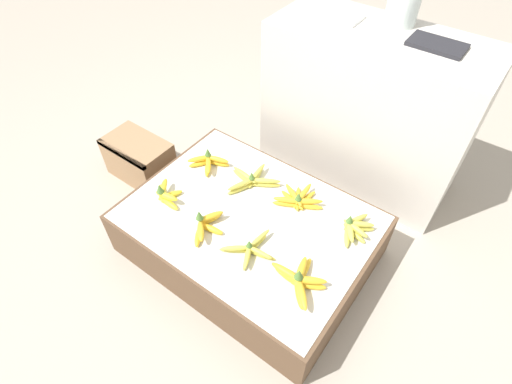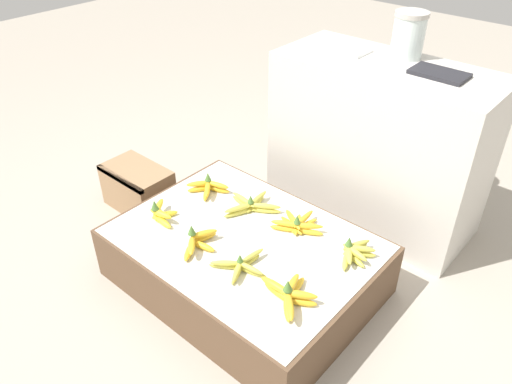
{
  "view_description": "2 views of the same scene",
  "coord_description": "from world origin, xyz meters",
  "px_view_note": "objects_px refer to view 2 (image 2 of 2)",
  "views": [
    {
      "loc": [
        0.72,
        -0.92,
        1.68
      ],
      "look_at": [
        -0.04,
        0.11,
        0.31
      ],
      "focal_mm": 28.0,
      "sensor_mm": 36.0,
      "label": 1
    },
    {
      "loc": [
        1.13,
        -1.23,
        1.66
      ],
      "look_at": [
        -0.01,
        0.09,
        0.46
      ],
      "focal_mm": 35.0,
      "sensor_mm": 36.0,
      "label": 2
    }
  ],
  "objects_px": {
    "banana_bunch_middle_left": "(208,187)",
    "banana_bunch_front_left": "(160,213)",
    "banana_bunch_front_right": "(289,295)",
    "foam_tray_white": "(340,47)",
    "banana_bunch_front_midleft": "(198,241)",
    "banana_bunch_front_midright": "(241,266)",
    "banana_bunch_middle_midleft": "(251,205)",
    "wooden_crate": "(138,188)",
    "banana_bunch_middle_midright": "(297,225)",
    "banana_bunch_middle_right": "(354,252)",
    "glass_jar": "(409,35)"
  },
  "relations": [
    {
      "from": "banana_bunch_front_midleft",
      "to": "banana_bunch_front_left",
      "type": "bearing_deg",
      "value": 174.89
    },
    {
      "from": "glass_jar",
      "to": "foam_tray_white",
      "type": "bearing_deg",
      "value": -160.25
    },
    {
      "from": "banana_bunch_middle_left",
      "to": "foam_tray_white",
      "type": "distance_m",
      "value": 0.94
    },
    {
      "from": "foam_tray_white",
      "to": "banana_bunch_front_right",
      "type": "bearing_deg",
      "value": -63.48
    },
    {
      "from": "banana_bunch_middle_midleft",
      "to": "banana_bunch_front_midleft",
      "type": "bearing_deg",
      "value": -88.63
    },
    {
      "from": "banana_bunch_middle_midright",
      "to": "banana_bunch_middle_right",
      "type": "bearing_deg",
      "value": 1.23
    },
    {
      "from": "banana_bunch_front_right",
      "to": "banana_bunch_middle_left",
      "type": "xyz_separation_m",
      "value": [
        -0.74,
        0.31,
        -0.0
      ]
    },
    {
      "from": "banana_bunch_middle_right",
      "to": "banana_bunch_middle_midright",
      "type": "bearing_deg",
      "value": -178.77
    },
    {
      "from": "banana_bunch_front_midleft",
      "to": "banana_bunch_front_right",
      "type": "relative_size",
      "value": 0.93
    },
    {
      "from": "wooden_crate",
      "to": "foam_tray_white",
      "type": "height_order",
      "value": "foam_tray_white"
    },
    {
      "from": "banana_bunch_middle_left",
      "to": "banana_bunch_middle_midleft",
      "type": "relative_size",
      "value": 0.72
    },
    {
      "from": "glass_jar",
      "to": "foam_tray_white",
      "type": "distance_m",
      "value": 0.33
    },
    {
      "from": "banana_bunch_front_left",
      "to": "banana_bunch_middle_midleft",
      "type": "xyz_separation_m",
      "value": [
        0.27,
        0.32,
        -0.01
      ]
    },
    {
      "from": "banana_bunch_middle_midleft",
      "to": "glass_jar",
      "type": "distance_m",
      "value": 1.07
    },
    {
      "from": "banana_bunch_front_right",
      "to": "glass_jar",
      "type": "distance_m",
      "value": 1.33
    },
    {
      "from": "banana_bunch_middle_right",
      "to": "banana_bunch_middle_left",
      "type": "bearing_deg",
      "value": -175.56
    },
    {
      "from": "banana_bunch_front_midright",
      "to": "banana_bunch_middle_left",
      "type": "height_order",
      "value": "banana_bunch_middle_left"
    },
    {
      "from": "banana_bunch_front_midleft",
      "to": "foam_tray_white",
      "type": "xyz_separation_m",
      "value": [
        -0.04,
        1.04,
        0.56
      ]
    },
    {
      "from": "banana_bunch_front_midleft",
      "to": "banana_bunch_middle_midleft",
      "type": "xyz_separation_m",
      "value": [
        -0.01,
        0.35,
        -0.0
      ]
    },
    {
      "from": "banana_bunch_middle_left",
      "to": "banana_bunch_front_left",
      "type": "bearing_deg",
      "value": -92.55
    },
    {
      "from": "wooden_crate",
      "to": "foam_tray_white",
      "type": "bearing_deg",
      "value": 49.36
    },
    {
      "from": "foam_tray_white",
      "to": "wooden_crate",
      "type": "bearing_deg",
      "value": -130.64
    },
    {
      "from": "banana_bunch_middle_right",
      "to": "wooden_crate",
      "type": "bearing_deg",
      "value": -173.33
    },
    {
      "from": "banana_bunch_front_right",
      "to": "banana_bunch_middle_midleft",
      "type": "height_order",
      "value": "banana_bunch_front_right"
    },
    {
      "from": "banana_bunch_front_left",
      "to": "glass_jar",
      "type": "distance_m",
      "value": 1.41
    },
    {
      "from": "wooden_crate",
      "to": "banana_bunch_middle_midright",
      "type": "height_order",
      "value": "banana_bunch_middle_midright"
    },
    {
      "from": "banana_bunch_middle_midright",
      "to": "banana_bunch_middle_right",
      "type": "height_order",
      "value": "banana_bunch_middle_right"
    },
    {
      "from": "banana_bunch_front_right",
      "to": "banana_bunch_middle_midleft",
      "type": "relative_size",
      "value": 0.91
    },
    {
      "from": "banana_bunch_middle_right",
      "to": "foam_tray_white",
      "type": "bearing_deg",
      "value": 130.46
    },
    {
      "from": "banana_bunch_front_midleft",
      "to": "banana_bunch_middle_left",
      "type": "relative_size",
      "value": 1.18
    },
    {
      "from": "banana_bunch_front_midright",
      "to": "banana_bunch_middle_midright",
      "type": "distance_m",
      "value": 0.36
    },
    {
      "from": "banana_bunch_middle_right",
      "to": "banana_bunch_front_left",
      "type": "bearing_deg",
      "value": -156.27
    },
    {
      "from": "banana_bunch_middle_midright",
      "to": "banana_bunch_middle_right",
      "type": "distance_m",
      "value": 0.29
    },
    {
      "from": "banana_bunch_middle_midright",
      "to": "glass_jar",
      "type": "relative_size",
      "value": 1.07
    },
    {
      "from": "banana_bunch_front_midright",
      "to": "glass_jar",
      "type": "height_order",
      "value": "glass_jar"
    },
    {
      "from": "banana_bunch_middle_right",
      "to": "banana_bunch_front_midleft",
      "type": "bearing_deg",
      "value": -144.51
    },
    {
      "from": "wooden_crate",
      "to": "banana_bunch_middle_midright",
      "type": "xyz_separation_m",
      "value": [
        0.98,
        0.14,
        0.17
      ]
    },
    {
      "from": "banana_bunch_middle_right",
      "to": "glass_jar",
      "type": "relative_size",
      "value": 1.01
    },
    {
      "from": "banana_bunch_middle_midleft",
      "to": "foam_tray_white",
      "type": "height_order",
      "value": "foam_tray_white"
    },
    {
      "from": "banana_bunch_middle_midleft",
      "to": "banana_bunch_middle_midright",
      "type": "distance_m",
      "value": 0.25
    },
    {
      "from": "banana_bunch_middle_midright",
      "to": "banana_bunch_front_midright",
      "type": "bearing_deg",
      "value": -92.01
    },
    {
      "from": "banana_bunch_front_left",
      "to": "foam_tray_white",
      "type": "height_order",
      "value": "foam_tray_white"
    },
    {
      "from": "banana_bunch_front_left",
      "to": "wooden_crate",
      "type": "bearing_deg",
      "value": 155.82
    },
    {
      "from": "banana_bunch_front_left",
      "to": "banana_bunch_middle_midleft",
      "type": "bearing_deg",
      "value": 50.5
    },
    {
      "from": "wooden_crate",
      "to": "banana_bunch_front_right",
      "type": "xyz_separation_m",
      "value": [
        1.21,
        -0.22,
        0.17
      ]
    },
    {
      "from": "banana_bunch_front_right",
      "to": "banana_bunch_middle_right",
      "type": "distance_m",
      "value": 0.37
    },
    {
      "from": "banana_bunch_middle_midright",
      "to": "glass_jar",
      "type": "height_order",
      "value": "glass_jar"
    },
    {
      "from": "banana_bunch_middle_left",
      "to": "wooden_crate",
      "type": "bearing_deg",
      "value": -169.63
    },
    {
      "from": "banana_bunch_front_right",
      "to": "foam_tray_white",
      "type": "relative_size",
      "value": 0.83
    },
    {
      "from": "banana_bunch_middle_midleft",
      "to": "banana_bunch_middle_midright",
      "type": "bearing_deg",
      "value": 5.67
    }
  ]
}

